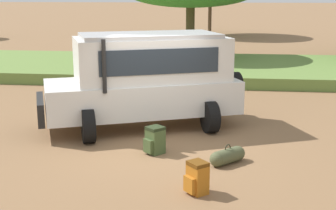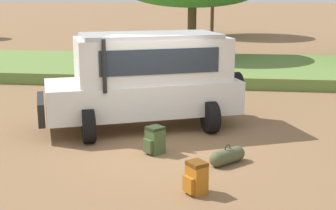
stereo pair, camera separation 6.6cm
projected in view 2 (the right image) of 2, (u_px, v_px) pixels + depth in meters
ground_plane at (156, 147)px, 10.69m from camera, size 320.00×320.00×0.00m
grass_bank at (192, 68)px, 20.50m from camera, size 120.00×7.00×0.44m
safari_vehicle at (147, 78)px, 12.06m from camera, size 5.39×3.80×2.44m
backpack_beside_front_wheel at (155, 140)px, 10.23m from camera, size 0.49×0.50×0.60m
backpack_cluster_center at (196, 178)px, 8.18m from camera, size 0.46×0.46×0.58m
duffel_bag_low_black_case at (227, 156)px, 9.63m from camera, size 0.73×0.74×0.41m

